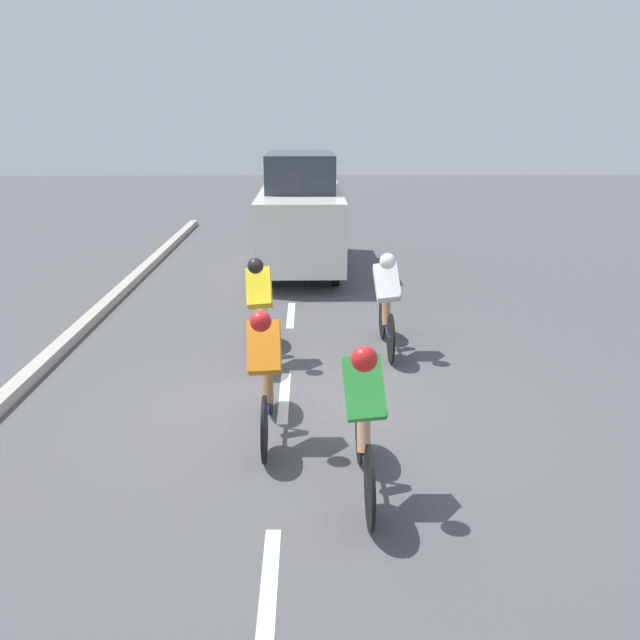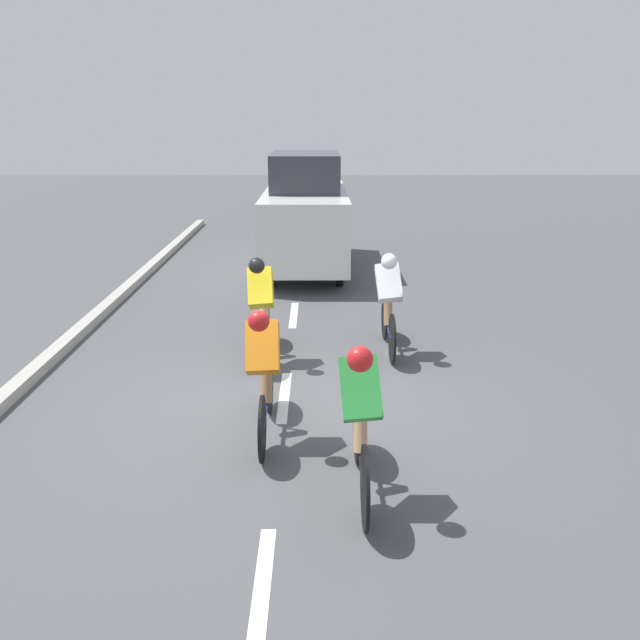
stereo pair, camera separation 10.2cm
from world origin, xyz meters
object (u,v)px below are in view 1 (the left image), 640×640
Objects in this scene: cyclist_orange at (265,370)px; cyclist_white at (387,300)px; cyclist_green at (364,416)px; support_car at (301,213)px; cyclist_yellow at (260,306)px.

cyclist_white reaches higher than cyclist_orange.
support_car is at bearing -85.99° from cyclist_green.
cyclist_yellow is at bearing -71.24° from cyclist_green.
cyclist_yellow is at bearing -84.65° from cyclist_orange.
cyclist_green is at bearing 108.76° from cyclist_yellow.
cyclist_yellow reaches higher than cyclist_white.
cyclist_orange is at bearing -49.24° from cyclist_green.
cyclist_yellow is at bearing 84.72° from support_car.
cyclist_yellow is (0.21, -2.19, 0.01)m from cyclist_orange.
cyclist_orange is at bearing 95.35° from cyclist_yellow.
support_car is (0.60, -8.58, 0.44)m from cyclist_green.
cyclist_yellow is 0.96× the size of cyclist_green.
cyclist_white is 1.01× the size of cyclist_yellow.
cyclist_green is 8.61m from support_car.
cyclist_white is 0.97× the size of cyclist_green.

